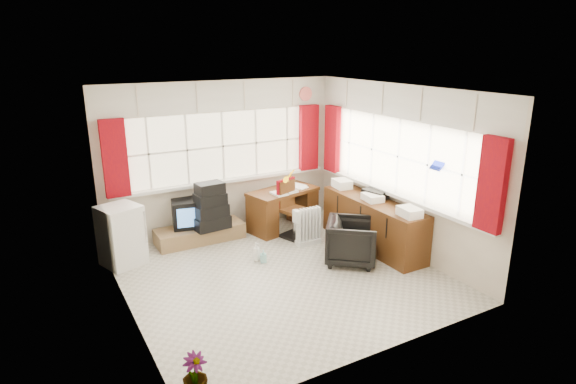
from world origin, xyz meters
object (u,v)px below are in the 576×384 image
at_px(desk_lamp, 291,177).
at_px(credenza, 373,223).
at_px(desk, 283,207).
at_px(tv_bench, 200,233).
at_px(radiator, 308,230).
at_px(crt_tv, 188,213).
at_px(task_chair, 290,206).
at_px(mini_fridge, 121,236).
at_px(office_chair, 352,241).

bearing_deg(desk_lamp, credenza, -54.53).
distance_m(desk, tv_bench, 1.46).
bearing_deg(tv_bench, desk_lamp, -14.32).
bearing_deg(desk_lamp, desk, 98.37).
height_order(radiator, crt_tv, crt_tv).
distance_m(credenza, tv_bench, 2.75).
height_order(task_chair, radiator, task_chair).
bearing_deg(desk, mini_fridge, -177.81).
distance_m(radiator, mini_fridge, 2.79).
bearing_deg(desk_lamp, tv_bench, 165.68).
height_order(credenza, crt_tv, credenza).
bearing_deg(desk, radiator, -89.16).
distance_m(radiator, crt_tv, 1.93).
distance_m(office_chair, crt_tv, 2.64).
relative_size(desk, credenza, 0.65).
distance_m(desk_lamp, radiator, 0.93).
bearing_deg(desk_lamp, mini_fridge, 177.85).
xyz_separation_m(credenza, mini_fridge, (-3.53, 1.25, 0.05)).
height_order(office_chair, mini_fridge, mini_fridge).
relative_size(desk_lamp, credenza, 0.19).
bearing_deg(desk, crt_tv, 170.59).
distance_m(credenza, crt_tv, 2.92).
distance_m(crt_tv, mini_fridge, 1.16).
bearing_deg(tv_bench, radiator, -33.89).
xyz_separation_m(radiator, tv_bench, (-1.44, 0.97, -0.12)).
height_order(task_chair, crt_tv, task_chair).
bearing_deg(radiator, office_chair, -77.11).
bearing_deg(desk, tv_bench, 173.27).
height_order(crt_tv, mini_fridge, mini_fridge).
bearing_deg(desk_lamp, crt_tv, 163.85).
bearing_deg(office_chair, radiator, 51.96).
xyz_separation_m(credenza, crt_tv, (-2.43, 1.61, 0.08)).
distance_m(task_chair, credenza, 1.37).
distance_m(task_chair, crt_tv, 1.64).
relative_size(desk, tv_bench, 0.93).
bearing_deg(desk, office_chair, -82.81).
relative_size(task_chair, office_chair, 1.34).
bearing_deg(tv_bench, mini_fridge, -167.74).
xyz_separation_m(task_chair, crt_tv, (-1.53, 0.59, -0.03)).
bearing_deg(office_chair, mini_fridge, 100.64).
relative_size(desk_lamp, tv_bench, 0.28).
distance_m(desk_lamp, office_chair, 1.61).
height_order(credenza, mini_fridge, mini_fridge).
distance_m(desk, radiator, 0.81).
height_order(task_chair, tv_bench, task_chair).
relative_size(task_chair, credenza, 0.48).
xyz_separation_m(desk_lamp, radiator, (-0.02, -0.60, -0.71)).
xyz_separation_m(task_chair, credenza, (0.90, -1.02, -0.12)).
bearing_deg(task_chair, desk, 80.75).
bearing_deg(radiator, crt_tv, 146.28).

